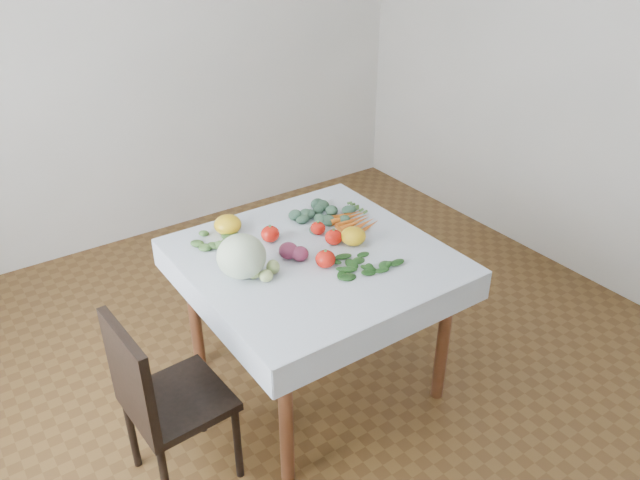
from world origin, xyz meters
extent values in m
plane|color=brown|center=(0.00, 0.00, 0.00)|extent=(4.00, 4.00, 0.00)
cube|color=silver|center=(0.00, 2.00, 1.35)|extent=(4.00, 0.04, 2.70)
cube|color=brown|center=(0.00, 0.00, 0.73)|extent=(1.00, 1.00, 0.04)
cylinder|color=brown|center=(-0.44, -0.44, 0.35)|extent=(0.06, 0.06, 0.71)
cylinder|color=brown|center=(0.44, -0.44, 0.35)|extent=(0.06, 0.06, 0.71)
cylinder|color=brown|center=(-0.44, 0.44, 0.35)|extent=(0.06, 0.06, 0.71)
cylinder|color=brown|center=(0.44, 0.44, 0.35)|extent=(0.06, 0.06, 0.71)
cube|color=silver|center=(0.00, 0.00, 0.75)|extent=(1.12, 1.12, 0.01)
cube|color=black|center=(-0.78, -0.16, 0.41)|extent=(0.40, 0.40, 0.04)
cube|color=black|center=(-0.95, -0.17, 0.64)|extent=(0.06, 0.38, 0.42)
cylinder|color=black|center=(-0.61, -0.31, 0.20)|extent=(0.03, 0.03, 0.39)
cylinder|color=black|center=(-0.95, 0.00, 0.20)|extent=(0.03, 0.03, 0.39)
cylinder|color=black|center=(-0.62, 0.01, 0.20)|extent=(0.03, 0.03, 0.39)
ellipsoid|color=beige|center=(-0.35, 0.03, 0.85)|extent=(0.24, 0.24, 0.19)
ellipsoid|color=red|center=(0.13, 0.03, 0.79)|extent=(0.10, 0.10, 0.07)
ellipsoid|color=red|center=(-0.10, 0.22, 0.80)|extent=(0.09, 0.09, 0.08)
ellipsoid|color=red|center=(-0.02, -0.11, 0.80)|extent=(0.11, 0.11, 0.08)
ellipsoid|color=red|center=(0.12, 0.15, 0.79)|extent=(0.08, 0.08, 0.06)
ellipsoid|color=gold|center=(-0.23, 0.41, 0.80)|extent=(0.16, 0.16, 0.09)
ellipsoid|color=gold|center=(0.21, -0.02, 0.80)|extent=(0.12, 0.12, 0.08)
ellipsoid|color=#631C3D|center=(-0.11, 0.04, 0.79)|extent=(0.11, 0.11, 0.08)
ellipsoid|color=#631C3D|center=(-0.08, 0.00, 0.79)|extent=(0.09, 0.09, 0.07)
ellipsoid|color=#C3D57B|center=(-0.26, -0.02, 0.78)|extent=(0.06, 0.06, 0.05)
ellipsoid|color=#C3D57B|center=(-0.30, 0.00, 0.78)|extent=(0.06, 0.06, 0.05)
ellipsoid|color=#C3D57B|center=(-0.26, -0.07, 0.78)|extent=(0.06, 0.06, 0.05)
cone|color=#CB4916|center=(0.32, 0.21, 0.77)|extent=(0.22, 0.06, 0.03)
cone|color=#CB4916|center=(0.32, 0.18, 0.77)|extent=(0.22, 0.04, 0.03)
cone|color=#CB4916|center=(0.32, 0.14, 0.77)|extent=(0.22, 0.04, 0.03)
cone|color=#CB4916|center=(0.32, 0.11, 0.77)|extent=(0.22, 0.06, 0.03)
cone|color=#CB4916|center=(0.32, 0.08, 0.77)|extent=(0.22, 0.08, 0.03)
cone|color=#CB4916|center=(0.32, 0.04, 0.77)|extent=(0.21, 0.10, 0.03)
ellipsoid|color=#3A5F44|center=(0.26, 0.26, 0.78)|extent=(0.06, 0.06, 0.04)
ellipsoid|color=#3A5F44|center=(0.23, 0.29, 0.78)|extent=(0.06, 0.06, 0.04)
ellipsoid|color=#3A5F44|center=(0.24, 0.24, 0.78)|extent=(0.06, 0.06, 0.04)
ellipsoid|color=#3A5F44|center=(0.28, 0.29, 0.78)|extent=(0.06, 0.06, 0.04)
ellipsoid|color=#3A5F44|center=(0.19, 0.27, 0.78)|extent=(0.06, 0.06, 0.04)
ellipsoid|color=#3A5F44|center=(0.29, 0.23, 0.78)|extent=(0.06, 0.06, 0.04)
ellipsoid|color=#3A5F44|center=(0.24, 0.33, 0.78)|extent=(0.06, 0.06, 0.04)
ellipsoid|color=#3A5F44|center=(0.19, 0.22, 0.78)|extent=(0.06, 0.06, 0.04)
ellipsoid|color=#3A5F44|center=(0.33, 0.28, 0.78)|extent=(0.06, 0.06, 0.04)
ellipsoid|color=#3A5F44|center=(0.16, 0.31, 0.78)|extent=(0.06, 0.06, 0.04)
ellipsoid|color=#3A5F44|center=(0.26, 0.19, 0.78)|extent=(0.06, 0.06, 0.04)
ellipsoid|color=#3A5F44|center=(0.30, 0.35, 0.78)|extent=(0.06, 0.06, 0.04)
ellipsoid|color=#3A5F44|center=(0.13, 0.24, 0.78)|extent=(0.06, 0.06, 0.04)
ellipsoid|color=#3A5F44|center=(0.36, 0.22, 0.78)|extent=(0.06, 0.06, 0.04)
ellipsoid|color=#3A5F44|center=(0.19, 0.37, 0.78)|extent=(0.06, 0.06, 0.04)
ellipsoid|color=#3A5F44|center=(0.19, 0.16, 0.78)|extent=(0.06, 0.06, 0.04)
ellipsoid|color=#204C18|center=(0.14, -0.18, 0.76)|extent=(0.07, 0.04, 0.01)
ellipsoid|color=#204C18|center=(0.10, -0.16, 0.76)|extent=(0.07, 0.04, 0.01)
ellipsoid|color=#204C18|center=(0.12, -0.21, 0.76)|extent=(0.07, 0.04, 0.01)
ellipsoid|color=#204C18|center=(0.15, -0.15, 0.76)|extent=(0.07, 0.04, 0.01)
ellipsoid|color=#204C18|center=(0.07, -0.19, 0.76)|extent=(0.07, 0.04, 0.01)
ellipsoid|color=#204C18|center=(0.17, -0.21, 0.76)|extent=(0.07, 0.04, 0.01)
ellipsoid|color=#204C18|center=(0.10, -0.13, 0.76)|extent=(0.07, 0.04, 0.01)
ellipsoid|color=#204C18|center=(0.09, -0.24, 0.76)|extent=(0.07, 0.04, 0.01)
ellipsoid|color=#204C18|center=(0.20, -0.15, 0.76)|extent=(0.07, 0.04, 0.01)
ellipsoid|color=#204C18|center=(0.04, -0.15, 0.76)|extent=(0.07, 0.04, 0.01)
ellipsoid|color=#204C18|center=(0.16, -0.25, 0.76)|extent=(0.07, 0.04, 0.01)
ellipsoid|color=#204C18|center=(0.15, -0.09, 0.76)|extent=(0.07, 0.04, 0.01)
ellipsoid|color=#204C18|center=(0.02, -0.23, 0.76)|extent=(0.07, 0.04, 0.01)
ellipsoid|color=#204C18|center=(0.24, -0.20, 0.76)|extent=(0.07, 0.04, 0.01)
ellipsoid|color=#204C18|center=(0.04, -0.09, 0.76)|extent=(0.07, 0.04, 0.01)
ellipsoid|color=#204C18|center=(0.11, -0.29, 0.76)|extent=(0.07, 0.04, 0.01)
ellipsoid|color=#4D853D|center=(-0.31, 0.38, 0.77)|extent=(0.05, 0.05, 0.03)
ellipsoid|color=#4D853D|center=(-0.36, 0.39, 0.77)|extent=(0.05, 0.05, 0.03)
ellipsoid|color=#4D853D|center=(-0.31, 0.35, 0.77)|extent=(0.05, 0.05, 0.03)
ellipsoid|color=#4D853D|center=(-0.32, 0.42, 0.77)|extent=(0.05, 0.05, 0.03)
ellipsoid|color=#4D853D|center=(-0.38, 0.36, 0.77)|extent=(0.05, 0.05, 0.03)
ellipsoid|color=#4D853D|center=(-0.26, 0.37, 0.77)|extent=(0.05, 0.05, 0.03)
ellipsoid|color=#4D853D|center=(-0.38, 0.43, 0.77)|extent=(0.05, 0.05, 0.03)
ellipsoid|color=#4D853D|center=(-0.34, 0.31, 0.77)|extent=(0.05, 0.05, 0.03)
ellipsoid|color=#4D853D|center=(-0.26, 0.43, 0.77)|extent=(0.05, 0.05, 0.03)
ellipsoid|color=#4D853D|center=(-0.44, 0.38, 0.77)|extent=(0.05, 0.05, 0.03)
ellipsoid|color=#4D853D|center=(-0.25, 0.31, 0.77)|extent=(0.05, 0.05, 0.03)
camera|label=1|loc=(-1.37, -2.03, 2.24)|focal=35.00mm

